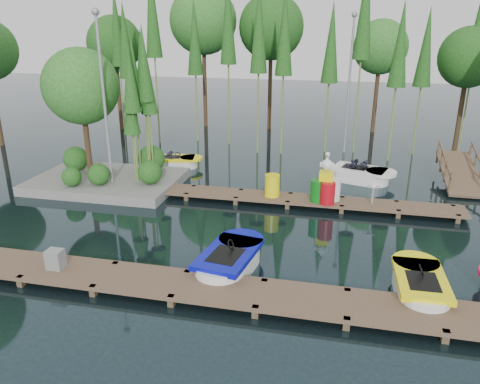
% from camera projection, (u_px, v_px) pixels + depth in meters
% --- Properties ---
extents(ground_plane, '(90.00, 90.00, 0.00)m').
position_uv_depth(ground_plane, '(223.00, 225.00, 16.46)').
color(ground_plane, '#192A30').
extents(near_dock, '(18.00, 1.50, 0.50)m').
position_uv_depth(near_dock, '(180.00, 285.00, 12.25)').
color(near_dock, brown).
rests_on(near_dock, ground).
extents(far_dock, '(15.00, 1.20, 0.50)m').
position_uv_depth(far_dock, '(263.00, 197.00, 18.47)').
color(far_dock, brown).
rests_on(far_dock, ground).
extents(island, '(6.20, 4.20, 6.75)m').
position_uv_depth(island, '(97.00, 112.00, 19.70)').
color(island, slate).
rests_on(island, ground).
extents(tree_screen, '(34.42, 18.53, 10.31)m').
position_uv_depth(tree_screen, '(235.00, 35.00, 24.52)').
color(tree_screen, '#3D2B1A').
rests_on(tree_screen, ground).
extents(lamp_island, '(0.30, 0.30, 7.25)m').
position_uv_depth(lamp_island, '(103.00, 89.00, 18.44)').
color(lamp_island, gray).
rests_on(lamp_island, ground).
extents(lamp_rear, '(0.30, 0.30, 7.25)m').
position_uv_depth(lamp_rear, '(350.00, 73.00, 24.27)').
color(lamp_rear, gray).
rests_on(lamp_rear, ground).
extents(ramp, '(1.50, 3.94, 1.49)m').
position_uv_depth(ramp, '(460.00, 172.00, 20.36)').
color(ramp, brown).
rests_on(ramp, ground).
extents(boat_blue, '(1.77, 3.15, 1.00)m').
position_uv_depth(boat_blue, '(230.00, 261.00, 13.35)').
color(boat_blue, white).
rests_on(boat_blue, ground).
extents(boat_yellow_near, '(1.33, 2.79, 0.93)m').
position_uv_depth(boat_yellow_near, '(420.00, 286.00, 12.12)').
color(boat_yellow_near, white).
rests_on(boat_yellow_near, ground).
extents(boat_yellow_far, '(2.62, 1.56, 1.23)m').
position_uv_depth(boat_yellow_far, '(176.00, 162.00, 22.99)').
color(boat_yellow_far, white).
rests_on(boat_yellow_far, ground).
extents(boat_white_far, '(3.19, 2.15, 1.39)m').
position_uv_depth(boat_white_far, '(360.00, 175.00, 20.92)').
color(boat_white_far, white).
rests_on(boat_white_far, ground).
extents(utility_cabinet, '(0.44, 0.37, 0.54)m').
position_uv_depth(utility_cabinet, '(55.00, 259.00, 12.88)').
color(utility_cabinet, gray).
rests_on(utility_cabinet, near_dock).
extents(yellow_barrel, '(0.58, 0.58, 0.87)m').
position_uv_depth(yellow_barrel, '(272.00, 185.00, 18.23)').
color(yellow_barrel, '#F8EA0D').
rests_on(yellow_barrel, far_dock).
extents(drum_cluster, '(1.12, 1.02, 1.92)m').
position_uv_depth(drum_cluster, '(326.00, 187.00, 17.61)').
color(drum_cluster, '#0C6C14').
rests_on(drum_cluster, far_dock).
extents(seagull_post, '(0.49, 0.26, 0.78)m').
position_uv_depth(seagull_post, '(373.00, 190.00, 17.41)').
color(seagull_post, gray).
rests_on(seagull_post, far_dock).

